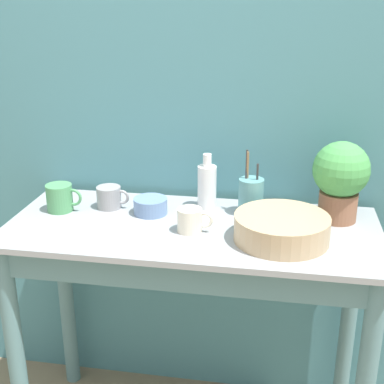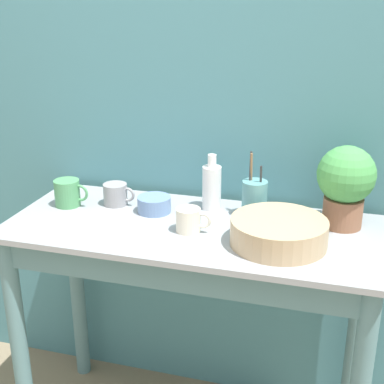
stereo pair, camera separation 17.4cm
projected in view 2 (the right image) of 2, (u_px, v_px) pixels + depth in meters
The scene contains 10 objects.
wall_back at pixel (216, 113), 1.97m from camera, with size 6.00×0.05×2.40m.
counter_table at pixel (190, 283), 1.84m from camera, with size 1.25×0.54×0.88m.
potted_plant at pixel (346, 182), 1.73m from camera, with size 0.19×0.19×0.27m.
bowl_wash_large at pixel (279, 232), 1.64m from camera, with size 0.30×0.30×0.08m.
bottle_tall at pixel (212, 186), 1.90m from camera, with size 0.07×0.07×0.20m.
mug_grey at pixel (116, 194), 1.95m from camera, with size 0.12×0.09×0.08m.
mug_cream at pixel (190, 220), 1.73m from camera, with size 0.11×0.08×0.08m.
mug_green at pixel (68, 193), 1.94m from camera, with size 0.13×0.09×0.10m.
bowl_small_blue at pixel (154, 204), 1.89m from camera, with size 0.12×0.12×0.06m.
utensil_cup at pixel (254, 198), 1.84m from camera, with size 0.09×0.09×0.23m.
Camera 2 is at (0.45, -1.30, 1.61)m, focal length 50.00 mm.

